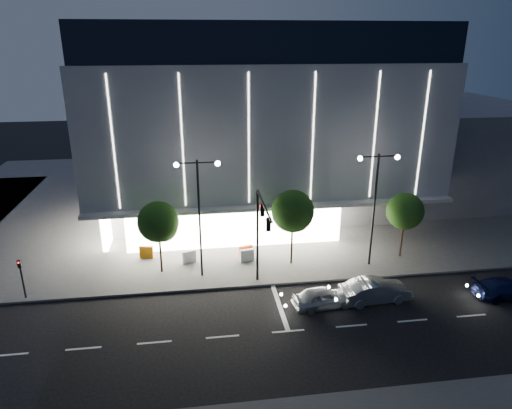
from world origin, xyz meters
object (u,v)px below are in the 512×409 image
(tree_mid, at_px, (293,213))
(car_lead, at_px, (323,298))
(traffic_mast, at_px, (261,226))
(street_lamp_west, at_px, (199,202))
(car_third, at_px, (507,288))
(street_lamp_east, at_px, (375,194))
(tree_right, at_px, (405,213))
(barrier_d, at_px, (247,255))
(car_second, at_px, (375,291))
(ped_signal_far, at_px, (21,275))
(barrier_a, at_px, (146,252))
(barrier_b, at_px, (189,257))
(barrier_c, at_px, (246,252))
(tree_left, at_px, (159,224))

(tree_mid, bearing_deg, car_lead, -82.99)
(traffic_mast, height_order, tree_mid, traffic_mast)
(street_lamp_west, distance_m, car_lead, 10.73)
(street_lamp_west, xyz_separation_m, car_third, (20.66, -5.72, -5.28))
(street_lamp_east, bearing_deg, tree_right, 18.63)
(barrier_d, bearing_deg, car_third, -33.44)
(street_lamp_west, distance_m, barrier_d, 6.67)
(street_lamp_west, distance_m, street_lamp_east, 13.00)
(street_lamp_west, relative_size, tree_mid, 1.46)
(car_third, distance_m, barrier_d, 18.66)
(car_second, bearing_deg, tree_right, -41.77)
(traffic_mast, distance_m, street_lamp_west, 4.89)
(street_lamp_east, relative_size, barrier_d, 8.18)
(car_second, bearing_deg, car_third, -99.41)
(ped_signal_far, distance_m, tree_mid, 19.35)
(street_lamp_east, relative_size, car_second, 1.88)
(traffic_mast, relative_size, barrier_a, 6.43)
(traffic_mast, bearing_deg, car_lead, -33.54)
(car_third, height_order, barrier_b, car_third)
(traffic_mast, distance_m, barrier_c, 6.77)
(tree_left, relative_size, car_third, 1.23)
(car_lead, bearing_deg, barrier_d, 23.12)
(ped_signal_far, height_order, barrier_c, ped_signal_far)
(barrier_b, bearing_deg, barrier_d, -25.33)
(car_second, relative_size, barrier_b, 4.34)
(ped_signal_far, height_order, barrier_b, ped_signal_far)
(street_lamp_west, height_order, car_lead, street_lamp_west)
(ped_signal_far, distance_m, barrier_c, 16.14)
(tree_mid, xyz_separation_m, barrier_a, (-11.37, 2.51, -3.68))
(tree_left, height_order, car_second, tree_left)
(ped_signal_far, distance_m, car_second, 23.78)
(car_third, relative_size, barrier_d, 4.21)
(traffic_mast, xyz_separation_m, car_lead, (3.79, -2.51, -4.34))
(ped_signal_far, bearing_deg, barrier_c, 14.37)
(tree_left, xyz_separation_m, tree_right, (19.00, -0.00, -0.15))
(tree_mid, xyz_separation_m, tree_right, (9.00, -0.00, -0.45))
(tree_right, xyz_separation_m, car_third, (4.63, -6.74, -3.21))
(ped_signal_far, xyz_separation_m, barrier_b, (11.05, 3.72, -1.24))
(street_lamp_east, bearing_deg, barrier_c, 165.18)
(car_third, bearing_deg, barrier_a, 70.91)
(traffic_mast, relative_size, street_lamp_west, 0.79)
(street_lamp_east, xyz_separation_m, barrier_d, (-9.40, 1.83, -5.31))
(tree_mid, bearing_deg, ped_signal_far, -172.45)
(street_lamp_east, relative_size, ped_signal_far, 3.00)
(traffic_mast, relative_size, ped_signal_far, 2.36)
(car_third, height_order, barrier_c, car_third)
(traffic_mast, bearing_deg, tree_mid, 50.58)
(traffic_mast, xyz_separation_m, barrier_d, (-0.40, 4.49, -4.38))
(street_lamp_east, distance_m, tree_mid, 6.27)
(tree_mid, relative_size, car_lead, 1.52)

